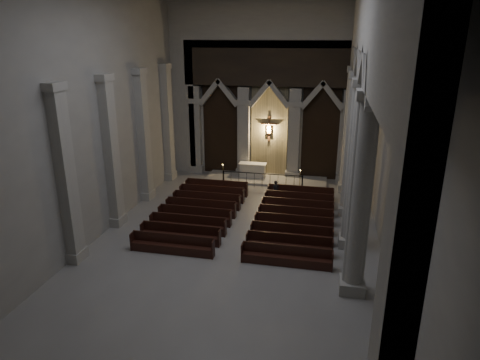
{
  "coord_description": "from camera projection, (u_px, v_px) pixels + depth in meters",
  "views": [
    {
      "loc": [
        4.19,
        -18.01,
        9.8
      ],
      "look_at": [
        -0.27,
        3.0,
        2.51
      ],
      "focal_mm": 32.0,
      "sensor_mm": 36.0,
      "label": 1
    }
  ],
  "objects": [
    {
      "name": "sanctuary_wall",
      "position": [
        270.0,
        84.0,
        29.21
      ],
      "size": [
        14.0,
        0.77,
        12.0
      ],
      "color": "#A7A59C",
      "rests_on": "ground"
    },
    {
      "name": "sanctuary_step",
      "position": [
        266.0,
        179.0,
        30.45
      ],
      "size": [
        8.5,
        2.6,
        0.15
      ],
      "primitive_type": "cube",
      "color": "#A7A59C",
      "rests_on": "ground"
    },
    {
      "name": "left_pilasters",
      "position": [
        129.0,
        146.0,
        23.97
      ],
      "size": [
        0.6,
        13.0,
        8.03
      ],
      "color": "#A7A59C",
      "rests_on": "ground"
    },
    {
      "name": "pews",
      "position": [
        245.0,
        218.0,
        23.43
      ],
      "size": [
        9.49,
        8.57,
        0.91
      ],
      "color": "black",
      "rests_on": "ground"
    },
    {
      "name": "altar_rail",
      "position": [
        262.0,
        178.0,
        28.68
      ],
      "size": [
        5.45,
        0.09,
        1.07
      ],
      "color": "black",
      "rests_on": "ground"
    },
    {
      "name": "worshipper",
      "position": [
        276.0,
        190.0,
        26.78
      ],
      "size": [
        0.44,
        0.3,
        1.2
      ],
      "primitive_type": "imported",
      "rotation": [
        0.0,
        0.0,
        0.02
      ],
      "color": "black",
      "rests_on": "ground"
    },
    {
      "name": "candle_stand_right",
      "position": [
        300.0,
        185.0,
        28.26
      ],
      "size": [
        0.25,
        0.25,
        1.46
      ],
      "color": "olive",
      "rests_on": "ground"
    },
    {
      "name": "right_arcade",
      "position": [
        364.0,
        84.0,
        18.29
      ],
      "size": [
        1.0,
        24.0,
        12.0
      ],
      "color": "#A7A59C",
      "rests_on": "ground"
    },
    {
      "name": "altar",
      "position": [
        253.0,
        170.0,
        30.66
      ],
      "size": [
        1.94,
        0.77,
        0.98
      ],
      "color": "beige",
      "rests_on": "sanctuary_step"
    },
    {
      "name": "room",
      "position": [
        232.0,
        90.0,
        18.21
      ],
      "size": [
        24.0,
        24.1,
        12.0
      ],
      "color": "gray",
      "rests_on": "ground"
    },
    {
      "name": "candle_stand_left",
      "position": [
        223.0,
        177.0,
        30.03
      ],
      "size": [
        0.21,
        0.21,
        1.26
      ],
      "color": "olive",
      "rests_on": "ground"
    }
  ]
}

